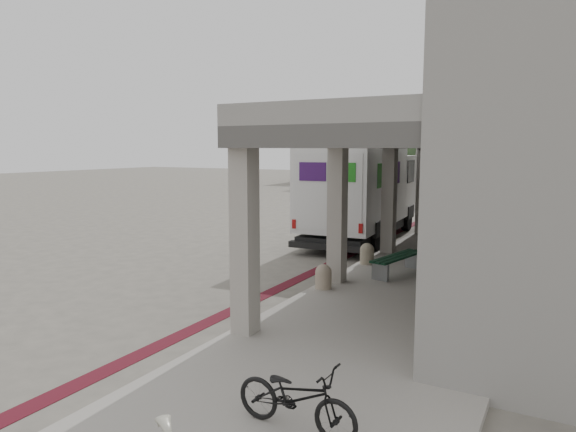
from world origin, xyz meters
The scene contains 13 objects.
ground centered at (0.00, 0.00, 0.00)m, with size 120.00×120.00×0.00m, color #635E55.
bike_lane_stripe centered at (1.00, 2.00, 0.01)m, with size 0.35×40.00×0.01m, color #51101B.
sidewalk centered at (4.00, 0.00, 0.06)m, with size 4.40×28.00×0.12m, color gray.
transit_building centered at (6.83, 4.50, 3.40)m, with size 7.60×17.00×7.00m.
distant_backdrop centered at (-2.84, 35.89, 2.70)m, with size 28.00×10.00×6.50m.
tree_left centered at (-5.00, 28.00, 3.18)m, with size 3.20×3.20×4.80m.
tree_mid centered at (2.00, 30.00, 3.18)m, with size 3.20×3.20×4.80m.
fedex_truck centered at (0.30, 6.98, 1.78)m, with size 2.92×7.98×3.34m.
bench centered at (3.19, 1.90, 0.47)m, with size 0.85×2.10×0.48m.
bollard_near centered at (2.10, -0.26, 0.40)m, with size 0.38×0.38×0.57m.
bollard_far centered at (2.10, 2.63, 0.41)m, with size 0.39×0.39×0.59m.
utility_cabinet centered at (4.30, 2.21, 0.57)m, with size 0.40×0.54×0.89m, color slate.
bicycle_black centered at (4.36, -5.88, 0.53)m, with size 0.54×1.54×0.81m, color black.
Camera 1 is at (6.93, -10.74, 3.32)m, focal length 32.00 mm.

